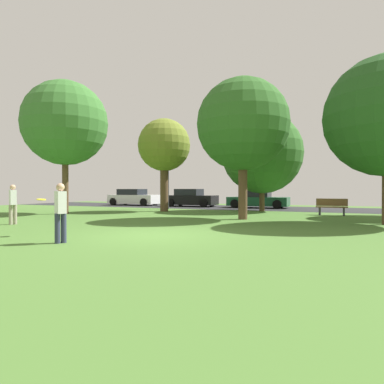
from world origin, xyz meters
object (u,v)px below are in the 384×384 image
Objects in this scene: maple_tree_near at (262,153)px; parked_car_black at (191,198)px; person_thrower at (61,210)px; street_lamp_post at (168,177)px; person_catcher at (13,203)px; parked_car_green at (257,200)px; maple_tree_far at (164,146)px; parked_car_white at (134,198)px; park_bench at (332,207)px; frisbee_disc at (41,199)px; oak_tree_right at (65,123)px; birch_tree_lone at (243,125)px.

maple_tree_near reaches higher than parked_car_black.
person_thrower is 0.35× the size of street_lamp_post.
parked_car_green is (6.21, 15.98, -0.25)m from person_catcher.
maple_tree_far is 9.58m from parked_car_white.
person_thrower is 14.50m from park_bench.
parked_car_black is at bearing 114.77° from person_catcher.
frisbee_disc is at bearing -104.76° from maple_tree_near.
oak_tree_right reaches higher than park_bench.
person_thrower reaches higher than frisbee_disc.
person_catcher is 4.13m from frisbee_disc.
maple_tree_far is 5.99m from oak_tree_right.
person_catcher is 15.49m from park_bench.
maple_tree_near reaches higher than person_thrower.
parked_car_green is at bearing 55.04° from maple_tree_far.
maple_tree_far reaches higher than person_catcher.
street_lamp_post is at bearing -35.45° from parked_car_white.
person_catcher reaches higher than parked_car_black.
parked_car_white is (-4.72, 15.70, -0.22)m from person_catcher.
oak_tree_right reaches higher than frisbee_disc.
oak_tree_right is at bearing -144.63° from maple_tree_near.
frisbee_disc reaches higher than park_bench.
birch_tree_lone is at bearing -78.48° from person_thrower.
person_thrower is at bearing -92.80° from parked_car_green.
street_lamp_post is (0.75, 11.81, 1.37)m from person_catcher.
maple_tree_far is 0.89× the size of birch_tree_lone.
birch_tree_lone is at bearing -80.93° from parked_car_green.
parked_car_black is 5.46m from parked_car_green.
birch_tree_lone is 4.15× the size of park_bench.
oak_tree_right is 15.56m from park_bench.
oak_tree_right is 1.20× the size of maple_tree_near.
birch_tree_lone is at bearing -86.02° from maple_tree_near.
maple_tree_far is 17.12× the size of frisbee_disc.
parked_car_black is 2.57× the size of park_bench.
person_catcher is 0.36× the size of street_lamp_post.
maple_tree_near reaches higher than maple_tree_far.
person_catcher is 11.91m from street_lamp_post.
person_catcher is 16.40m from parked_car_white.
parked_car_green is (4.51, 6.46, -3.55)m from maple_tree_far.
maple_tree_far reaches higher than parked_car_white.
parked_car_black reaches higher than park_bench.
person_catcher is 0.36× the size of parked_car_white.
person_thrower is 15.31m from street_lamp_post.
parked_car_white is at bearing -178.92° from parked_car_black.
birch_tree_lone is 1.47× the size of street_lamp_post.
parked_car_green is at bearing 99.07° from birch_tree_lone.
birch_tree_lone is at bearing 48.87° from park_bench.
parked_car_white is (-10.01, 18.45, -0.20)m from person_thrower.
oak_tree_right reaches higher than maple_tree_far.
oak_tree_right is at bearing -175.66° from birch_tree_lone.
oak_tree_right is 10.23m from birch_tree_lone.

